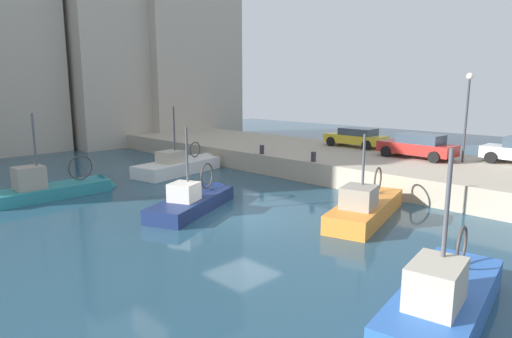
# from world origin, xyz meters

# --- Properties ---
(water_surface) EXTENTS (80.00, 80.00, 0.00)m
(water_surface) POSITION_xyz_m (0.00, 0.00, 0.00)
(water_surface) COLOR navy
(water_surface) RESTS_ON ground
(quay_wall) EXTENTS (9.00, 56.00, 1.20)m
(quay_wall) POSITION_xyz_m (11.50, 0.00, 0.60)
(quay_wall) COLOR #ADA08C
(quay_wall) RESTS_ON ground
(fishing_boat_navy) EXTENTS (6.10, 3.90, 4.40)m
(fishing_boat_navy) POSITION_xyz_m (-0.48, 2.43, 0.10)
(fishing_boat_navy) COLOR navy
(fishing_boat_navy) RESTS_ON ground
(fishing_boat_blue) EXTENTS (6.34, 2.54, 4.82)m
(fishing_boat_blue) POSITION_xyz_m (-1.90, -9.13, 0.13)
(fishing_boat_blue) COLOR #2D60B7
(fishing_boat_blue) RESTS_ON ground
(fishing_boat_teal) EXTENTS (6.22, 1.97, 4.87)m
(fishing_boat_teal) POSITION_xyz_m (-3.92, 9.00, 0.15)
(fishing_boat_teal) COLOR teal
(fishing_boat_teal) RESTS_ON ground
(fishing_boat_orange) EXTENTS (6.79, 3.20, 4.26)m
(fishing_boat_orange) POSITION_xyz_m (3.78, -3.62, 0.12)
(fishing_boat_orange) COLOR orange
(fishing_boat_orange) RESTS_ON ground
(fishing_boat_white) EXTENTS (6.89, 3.22, 5.07)m
(fishing_boat_white) POSITION_xyz_m (4.02, 9.75, 0.09)
(fishing_boat_white) COLOR white
(fishing_boat_white) RESTS_ON ground
(parked_car_yellow) EXTENTS (1.93, 4.18, 1.30)m
(parked_car_yellow) POSITION_xyz_m (14.27, 3.68, 1.88)
(parked_car_yellow) COLOR gold
(parked_car_yellow) RESTS_ON quay_wall
(parked_car_red) EXTENTS (2.03, 4.43, 1.42)m
(parked_car_red) POSITION_xyz_m (12.53, -1.55, 1.93)
(parked_car_red) COLOR red
(parked_car_red) RESTS_ON quay_wall
(mooring_bollard_mid) EXTENTS (0.28, 0.28, 0.55)m
(mooring_bollard_mid) POSITION_xyz_m (7.35, 2.00, 1.48)
(mooring_bollard_mid) COLOR #2D2D33
(mooring_bollard_mid) RESTS_ON quay_wall
(mooring_bollard_north) EXTENTS (0.28, 0.28, 0.55)m
(mooring_bollard_north) POSITION_xyz_m (7.35, 6.00, 1.48)
(mooring_bollard_north) COLOR #2D2D33
(mooring_bollard_north) RESTS_ON quay_wall
(quay_streetlamp) EXTENTS (0.36, 0.36, 4.83)m
(quay_streetlamp) POSITION_xyz_m (13.00, -3.95, 4.45)
(quay_streetlamp) COLOR #38383D
(quay_streetlamp) RESTS_ON quay_wall
(waterfront_building_east_mid) EXTENTS (9.08, 7.77, 15.03)m
(waterfront_building_east_mid) POSITION_xyz_m (7.81, 25.82, 7.54)
(waterfront_building_east_mid) COLOR #B2A899
(waterfront_building_east_mid) RESTS_ON ground
(waterfront_building_east) EXTENTS (10.57, 7.35, 21.99)m
(waterfront_building_east) POSITION_xyz_m (14.78, 24.56, 11.01)
(waterfront_building_east) COLOR #B2A899
(waterfront_building_east) RESTS_ON ground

